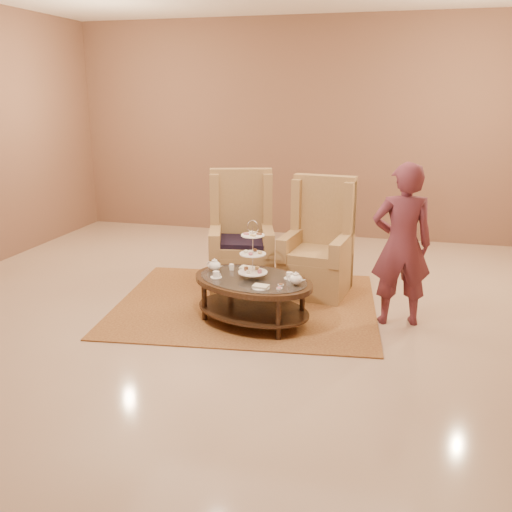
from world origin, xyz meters
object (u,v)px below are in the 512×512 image
(armchair_left, at_px, (242,247))
(armchair_right, at_px, (318,254))
(tea_table, at_px, (253,287))
(person, at_px, (402,245))

(armchair_left, relative_size, armchair_right, 1.03)
(armchair_left, xyz_separation_m, armchair_right, (0.97, -0.03, -0.02))
(armchair_left, height_order, armchair_right, armchair_left)
(armchair_left, bearing_deg, armchair_right, -18.43)
(tea_table, distance_m, armchair_left, 1.28)
(tea_table, height_order, armchair_right, armchair_right)
(armchair_left, relative_size, person, 0.85)
(tea_table, xyz_separation_m, armchair_right, (0.50, 1.16, 0.06))
(tea_table, relative_size, person, 0.91)
(tea_table, height_order, armchair_left, armchair_left)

